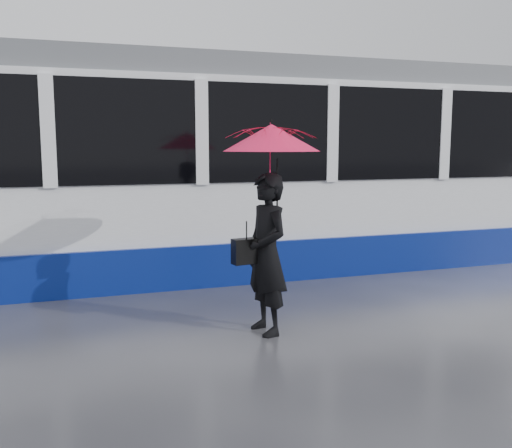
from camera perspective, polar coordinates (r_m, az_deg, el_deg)
name	(u,v)px	position (r m, az deg, el deg)	size (l,w,h in m)	color
ground	(144,320)	(6.88, -11.14, -9.41)	(90.00, 90.00, 0.00)	#2C2C31
rails	(122,274)	(9.28, -13.21, -4.88)	(34.00, 1.51, 0.02)	#3F3D38
woman	(267,254)	(6.12, 1.07, -3.02)	(0.63, 0.42, 1.74)	black
umbrella	(271,157)	(6.03, 1.55, 6.73)	(1.17, 1.17, 1.17)	#E0127B
handbag	(247,251)	(6.06, -0.95, -2.72)	(0.33, 0.18, 0.45)	black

